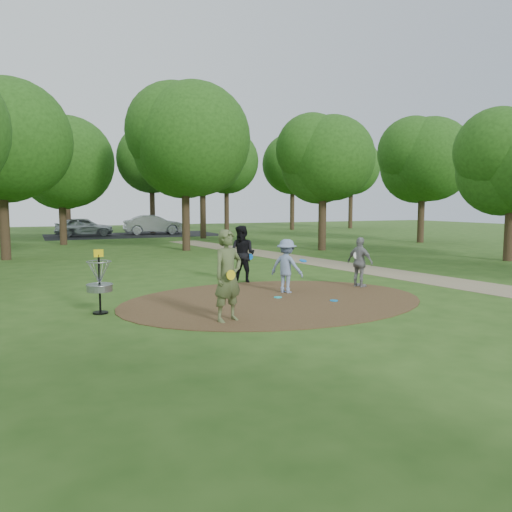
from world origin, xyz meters
name	(u,v)px	position (x,y,z in m)	size (l,w,h in m)	color
ground	(274,301)	(0.00, 0.00, 0.00)	(100.00, 100.00, 0.00)	#2D5119
dirt_clearing	(274,300)	(0.00, 0.00, 0.01)	(8.40, 8.40, 0.02)	#47301C
footpath	(410,276)	(6.50, 2.00, 0.01)	(2.00, 40.00, 0.01)	#8C7A5B
parking_lot	(135,235)	(2.00, 30.00, 0.00)	(14.00, 8.00, 0.01)	black
player_observer_with_disc	(228,276)	(-2.01, -1.72, 1.03)	(0.87, 0.71, 2.05)	#546037
player_throwing_with_disc	(287,266)	(0.84, 0.89, 0.79)	(1.24, 1.18, 1.58)	#7D91BA
player_walking_with_disc	(242,254)	(0.44, 3.25, 0.95)	(1.13, 1.17, 1.89)	black
player_waiting_with_disc	(360,262)	(3.40, 0.82, 0.79)	(0.64, 1.00, 1.58)	gray
disc_ground_cyan	(278,297)	(0.23, 0.25, 0.03)	(0.22, 0.22, 0.02)	#1BD3D8
disc_ground_blue	(334,301)	(1.39, -0.79, 0.03)	(0.22, 0.22, 0.02)	#0C87DC
car_left	(84,227)	(-1.96, 30.08, 0.76)	(1.80, 4.48, 1.53)	#ABB0B3
car_right	(154,225)	(3.69, 30.31, 0.82)	(1.73, 4.97, 1.64)	#9CA0A4
disc_golf_basket	(99,277)	(-4.50, 0.30, 0.87)	(0.63, 0.63, 1.54)	black
tree_ring	(216,146)	(1.77, 9.38, 5.17)	(37.21, 45.14, 9.02)	#332316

